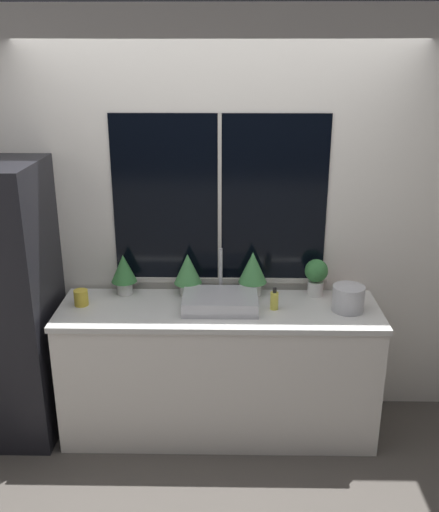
% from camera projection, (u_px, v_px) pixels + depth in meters
% --- Properties ---
extents(ground_plane, '(14.00, 14.00, 0.00)m').
position_uv_depth(ground_plane, '(218.00, 455.00, 3.64)').
color(ground_plane, '#4C4742').
extents(wall_back, '(8.00, 0.09, 2.70)m').
position_uv_depth(wall_back, '(220.00, 223.00, 3.78)').
color(wall_back, silver).
rests_on(wall_back, ground_plane).
extents(counter, '(2.04, 0.60, 0.90)m').
position_uv_depth(counter, '(219.00, 370.00, 3.76)').
color(counter, white).
rests_on(counter, ground_plane).
extents(refrigerator, '(0.61, 0.72, 1.82)m').
position_uv_depth(refrigerator, '(5.00, 303.00, 3.65)').
color(refrigerator, black).
rests_on(refrigerator, ground_plane).
extents(sink, '(0.47, 0.38, 0.33)m').
position_uv_depth(sink, '(220.00, 301.00, 3.59)').
color(sink, '#ADADB2').
rests_on(sink, counter).
extents(potted_plant_far_left, '(0.17, 0.17, 0.28)m').
position_uv_depth(potted_plant_far_left, '(124.00, 271.00, 3.76)').
color(potted_plant_far_left, white).
rests_on(potted_plant_far_left, counter).
extents(potted_plant_center_left, '(0.18, 0.18, 0.28)m').
position_uv_depth(potted_plant_center_left, '(188.00, 271.00, 3.75)').
color(potted_plant_center_left, white).
rests_on(potted_plant_center_left, counter).
extents(potted_plant_center_right, '(0.19, 0.19, 0.30)m').
position_uv_depth(potted_plant_center_right, '(253.00, 270.00, 3.74)').
color(potted_plant_center_right, white).
rests_on(potted_plant_center_right, counter).
extents(potted_plant_far_right, '(0.15, 0.15, 0.25)m').
position_uv_depth(potted_plant_far_right, '(316.00, 275.00, 3.75)').
color(potted_plant_far_right, white).
rests_on(potted_plant_far_right, counter).
extents(soap_bottle, '(0.05, 0.05, 0.14)m').
position_uv_depth(soap_bottle, '(274.00, 300.00, 3.57)').
color(soap_bottle, '#DBD14C').
rests_on(soap_bottle, counter).
extents(mug_red, '(0.09, 0.09, 0.10)m').
position_uv_depth(mug_red, '(345.00, 292.00, 3.73)').
color(mug_red, '#B72D28').
rests_on(mug_red, counter).
extents(mug_yellow, '(0.09, 0.09, 0.10)m').
position_uv_depth(mug_yellow, '(81.00, 298.00, 3.63)').
color(mug_yellow, gold).
rests_on(mug_yellow, counter).
extents(kettle, '(0.20, 0.20, 0.18)m').
position_uv_depth(kettle, '(348.00, 297.00, 3.55)').
color(kettle, '#B2B2B7').
rests_on(kettle, counter).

